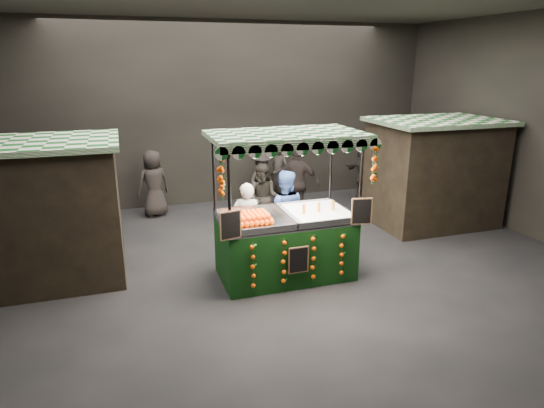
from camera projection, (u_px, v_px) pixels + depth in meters
name	position (u px, v px, depth m)	size (l,w,h in m)	color
ground	(285.00, 268.00, 9.28)	(12.00, 12.00, 0.00)	black
market_hall	(286.00, 93.00, 8.29)	(12.10, 10.10, 5.05)	black
neighbour_stall_left	(38.00, 212.00, 8.51)	(3.00, 2.20, 2.60)	black
neighbour_stall_right	(433.00, 172.00, 11.56)	(3.00, 2.20, 2.60)	black
juice_stall	(286.00, 234.00, 8.70)	(2.82, 1.66, 2.73)	black
vendor_grey	(247.00, 222.00, 9.41)	(0.70, 0.58, 1.65)	gray
vendor_blue	(284.00, 213.00, 9.74)	(1.07, 0.96, 1.81)	navy
shopper_0	(60.00, 221.00, 9.53)	(0.63, 0.44, 1.63)	black
shopper_1	(264.00, 199.00, 11.01)	(1.01, 0.95, 1.66)	black
shopper_2	(298.00, 183.00, 11.92)	(1.20, 0.97, 1.91)	#282221
shopper_3	(262.00, 180.00, 12.93)	(1.18, 1.06, 1.58)	black
shopper_4	(154.00, 184.00, 12.19)	(0.99, 0.81, 1.75)	black
shopper_5	(365.00, 172.00, 13.49)	(1.14, 1.67, 1.73)	#2C2724
shopper_6	(279.00, 176.00, 12.79)	(0.68, 0.80, 1.86)	black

